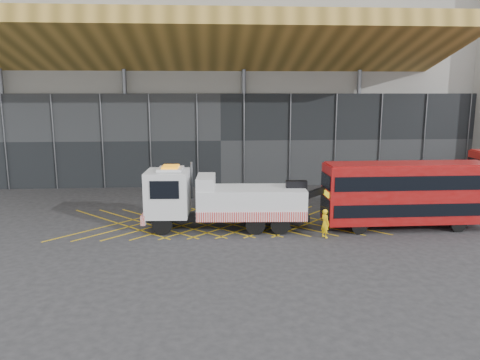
{
  "coord_description": "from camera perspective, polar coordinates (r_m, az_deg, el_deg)",
  "views": [
    {
      "loc": [
        0.95,
        -28.86,
        8.18
      ],
      "look_at": [
        3.0,
        1.5,
        2.4
      ],
      "focal_mm": 35.0,
      "sensor_mm": 36.0,
      "label": 1
    }
  ],
  "objects": [
    {
      "name": "recovery_truck",
      "position": [
        27.98,
        -2.51,
        -2.4
      ],
      "size": [
        11.32,
        3.19,
        3.94
      ],
      "rotation": [
        0.0,
        0.0,
        -0.05
      ],
      "color": "black",
      "rests_on": "ground_plane"
    },
    {
      "name": "ground_plane",
      "position": [
        30.01,
        -5.55,
        -5.11
      ],
      "size": [
        120.0,
        120.0,
        0.0
      ],
      "primitive_type": "plane",
      "color": "#262628"
    },
    {
      "name": "worker",
      "position": [
        27.02,
        10.33,
        -5.22
      ],
      "size": [
        0.61,
        0.71,
        1.65
      ],
      "primitive_type": "imported",
      "rotation": [
        0.0,
        0.0,
        1.99
      ],
      "color": "yellow",
      "rests_on": "ground_plane"
    },
    {
      "name": "bus_towed",
      "position": [
        29.76,
        19.57,
        -1.42
      ],
      "size": [
        9.89,
        2.39,
        4.01
      ],
      "rotation": [
        0.0,
        0.0,
        0.01
      ],
      "color": "maroon",
      "rests_on": "ground_plane"
    },
    {
      "name": "road_markings",
      "position": [
        30.0,
        -2.48,
        -5.06
      ],
      "size": [
        19.96,
        7.16,
        0.01
      ],
      "color": "gold",
      "rests_on": "ground_plane"
    },
    {
      "name": "construction_building",
      "position": [
        47.27,
        -2.74,
        11.71
      ],
      "size": [
        55.0,
        23.97,
        18.0
      ],
      "color": "gray",
      "rests_on": "ground_plane"
    }
  ]
}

